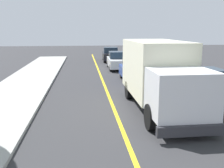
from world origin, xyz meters
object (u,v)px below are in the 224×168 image
at_px(parked_car_near, 135,71).
at_px(parked_car_mid, 118,61).
at_px(parked_van_across, 205,84).
at_px(box_truck, 159,72).
at_px(parked_car_far, 111,55).

xyz_separation_m(parked_car_near, parked_car_mid, (-0.44, 6.17, 0.00)).
bearing_deg(parked_van_across, parked_car_mid, 106.34).
bearing_deg(box_truck, parked_car_mid, 90.91).
bearing_deg(parked_car_mid, parked_car_far, 90.16).
bearing_deg(parked_car_near, parked_car_far, 92.09).
bearing_deg(box_truck, parked_car_near, 87.96).
xyz_separation_m(box_truck, parked_car_mid, (-0.20, 12.80, -0.97)).
relative_size(box_truck, parked_van_across, 1.61).
bearing_deg(parked_van_across, parked_car_near, 119.38).
bearing_deg(parked_car_near, box_truck, -92.04).
relative_size(box_truck, parked_car_near, 1.63).
relative_size(parked_car_near, parked_car_far, 0.99).
distance_m(box_truck, parked_car_near, 6.70).
distance_m(parked_car_near, parked_van_across, 5.83).
relative_size(box_truck, parked_car_mid, 1.62).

